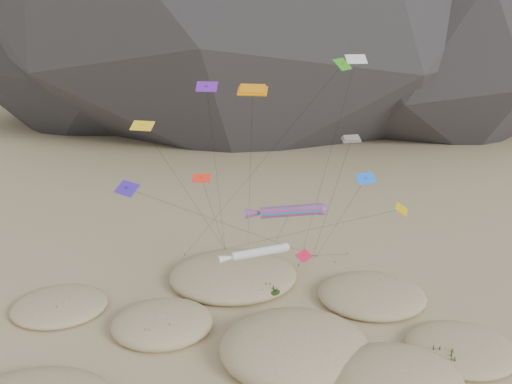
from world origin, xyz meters
TOP-DOWN VIEW (x-y plane):
  - ground at (0.00, 0.00)m, footprint 500.00×500.00m
  - dunes at (-1.12, 4.17)m, footprint 52.47×38.16m
  - dune_grass at (-0.20, 3.22)m, footprint 41.72×26.97m
  - kite_stakes at (2.94, 22.75)m, footprint 22.53×5.97m
  - rainbow_tube_kite at (3.28, 11.86)m, footprint 8.85×11.72m
  - white_tube_kite at (-0.38, 5.71)m, footprint 6.96×18.23m
  - orange_parafoil at (-0.50, 11.93)m, footprint 3.10×16.05m
  - multi_parafoil at (9.65, 12.22)m, footprint 2.77×11.42m
  - delta_kites at (1.23, 11.21)m, footprint 30.51×22.44m

SIDE VIEW (x-z plane):
  - ground at x=0.00m, z-range 0.00..0.00m
  - kite_stakes at x=2.94m, z-range 0.00..0.30m
  - dunes at x=-1.12m, z-range -1.52..2.99m
  - dune_grass at x=-0.20m, z-range 0.05..1.66m
  - white_tube_kite at x=-0.38m, z-range 4.44..14.71m
  - rainbow_tube_kite at x=3.28m, z-range 5.19..17.52m
  - delta_kites at x=1.23m, z-range 4.80..32.01m
  - multi_parafoil at x=9.65m, z-range 9.10..28.68m
  - orange_parafoil at x=-0.50m, z-range 11.62..36.45m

